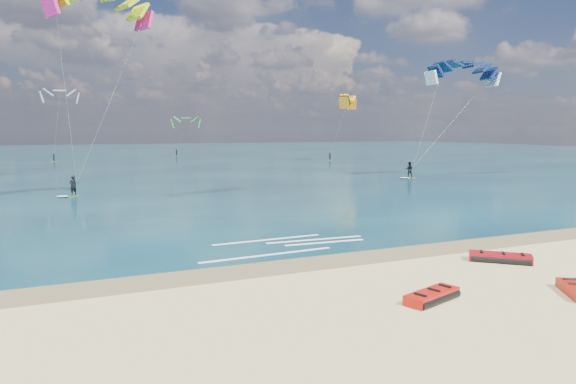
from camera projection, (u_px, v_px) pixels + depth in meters
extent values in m
plane|color=tan|center=(152.00, 184.00, 55.77)|extent=(320.00, 320.00, 0.00)
cube|color=brown|center=(289.00, 266.00, 22.11)|extent=(320.00, 2.40, 0.01)
cube|color=#092535|center=(107.00, 156.00, 114.00)|extent=(320.00, 200.00, 0.04)
cube|color=#AEC016|center=(74.00, 196.00, 45.04)|extent=(1.28, 1.18, 0.06)
imported|color=black|center=(73.00, 186.00, 44.93)|extent=(0.77, 0.69, 1.77)
cylinder|color=black|center=(77.00, 183.00, 44.75)|extent=(0.43, 0.38, 0.04)
cube|color=yellow|center=(409.00, 178.00, 62.31)|extent=(1.56, 0.79, 0.07)
imported|color=black|center=(409.00, 170.00, 62.19)|extent=(1.17, 1.12, 1.90)
cylinder|color=black|center=(413.00, 167.00, 61.98)|extent=(0.60, 0.18, 0.04)
cube|color=white|center=(268.00, 255.00, 23.85)|extent=(6.66, 0.60, 0.01)
cube|color=white|center=(325.00, 242.00, 26.49)|extent=(4.38, 0.55, 0.01)
cube|color=white|center=(268.00, 240.00, 27.15)|extent=(6.10, 0.46, 0.01)
cube|color=white|center=(315.00, 240.00, 27.18)|extent=(5.41, 0.60, 0.01)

